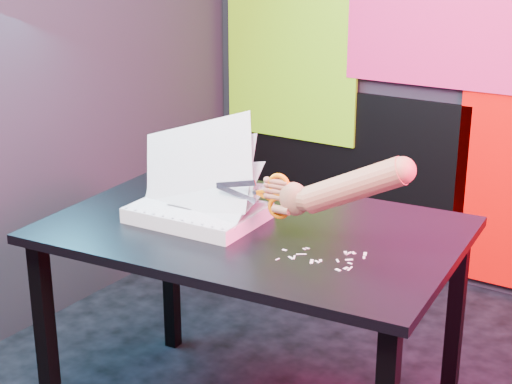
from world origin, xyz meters
The scene contains 7 objects.
room centered at (0.00, 0.00, 1.35)m, with size 3.01×3.01×2.71m.
backdrop centered at (0.06, 1.46, 0.96)m, with size 2.88×0.05×2.08m.
work_table centered at (-0.28, -0.04, 0.67)m, with size 1.33×0.96×0.75m.
printout_stack centered at (-0.46, -0.10, 0.78)m, with size 0.47×0.31×0.37m.
scissors centered at (-0.18, -0.09, 0.88)m, with size 0.25×0.03×0.14m.
hand_forearm centered at (0.04, -0.08, 0.94)m, with size 0.45×0.11×0.22m.
paper_clippings centered at (0.04, -0.14, 0.75)m, with size 0.23×0.19×0.00m.
Camera 1 is at (0.99, -1.95, 1.63)m, focal length 55.00 mm.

